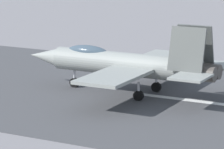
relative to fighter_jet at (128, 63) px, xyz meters
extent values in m
plane|color=gray|center=(-4.68, -0.28, -2.37)|extent=(400.00, 400.00, 0.00)
cube|color=#444548|center=(-4.68, -0.28, -2.36)|extent=(240.00, 26.00, 0.02)
cube|color=white|center=(-4.93, -0.28, -2.35)|extent=(8.00, 0.70, 0.00)
cylinder|color=gray|center=(0.12, 0.00, -0.08)|extent=(11.99, 1.88, 1.78)
cone|color=gray|center=(7.49, 0.06, -0.08)|extent=(2.78, 1.54, 1.51)
ellipsoid|color=#3F5160|center=(3.50, 0.03, 0.59)|extent=(3.61, 1.13, 1.10)
cylinder|color=#47423D|center=(-6.03, 0.50, -0.08)|extent=(2.21, 1.12, 1.10)
cylinder|color=#47423D|center=(-6.02, -0.60, -0.08)|extent=(2.21, 1.12, 1.10)
cube|color=gray|center=(-0.91, 3.95, -0.18)|extent=(3.45, 6.17, 0.24)
cube|color=gray|center=(-0.85, -3.97, -0.18)|extent=(3.45, 6.17, 0.24)
cube|color=gray|center=(-6.04, 2.35, 0.02)|extent=(2.42, 2.82, 0.16)
cube|color=gray|center=(-6.00, -2.45, 0.02)|extent=(2.42, 2.82, 0.16)
cube|color=#535653|center=(-5.11, 0.86, 1.62)|extent=(2.61, 0.97, 3.14)
cube|color=#535653|center=(-5.09, -0.94, 1.62)|extent=(2.61, 0.97, 3.14)
cylinder|color=silver|center=(4.73, 0.04, -1.67)|extent=(0.18, 0.18, 1.40)
cylinder|color=black|center=(4.73, 0.04, -1.99)|extent=(0.76, 0.31, 0.76)
cylinder|color=silver|center=(-1.69, 1.59, -1.67)|extent=(0.18, 0.18, 1.40)
cylinder|color=black|center=(-1.69, 1.59, -1.99)|extent=(0.76, 0.31, 0.76)
cylinder|color=silver|center=(-1.67, -1.61, -1.67)|extent=(0.18, 0.18, 1.40)
cylinder|color=black|center=(-1.67, -1.61, -1.99)|extent=(0.76, 0.31, 0.76)
camera|label=1|loc=(-22.35, 44.32, 9.67)|focal=107.11mm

